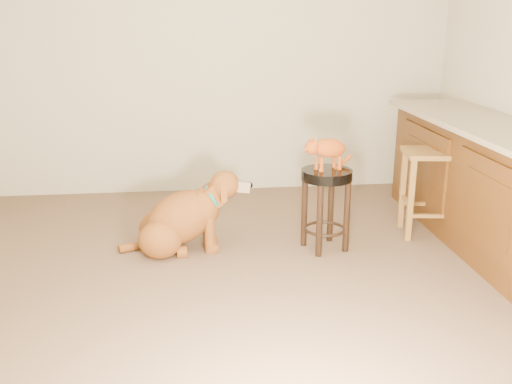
{
  "coord_description": "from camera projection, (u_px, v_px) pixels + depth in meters",
  "views": [
    {
      "loc": [
        -0.26,
        -3.56,
        1.69
      ],
      "look_at": [
        0.19,
        0.42,
        0.45
      ],
      "focal_mm": 40.0,
      "sensor_mm": 36.0,
      "label": 1
    }
  ],
  "objects": [
    {
      "name": "floor",
      "position": [
        236.0,
        273.0,
        3.91
      ],
      "size": [
        4.5,
        4.0,
        0.01
      ],
      "primitive_type": "cube",
      "color": "brown",
      "rests_on": "ground"
    },
    {
      "name": "room_shell",
      "position": [
        233.0,
        18.0,
        3.41
      ],
      "size": [
        4.54,
        4.04,
        2.62
      ],
      "color": "#BDB698",
      "rests_on": "ground"
    },
    {
      "name": "cabinet_run",
      "position": [
        490.0,
        190.0,
        4.27
      ],
      "size": [
        0.7,
        2.56,
        0.94
      ],
      "color": "#512E0E",
      "rests_on": "ground"
    },
    {
      "name": "padded_stool",
      "position": [
        326.0,
        193.0,
        4.21
      ],
      "size": [
        0.4,
        0.4,
        0.62
      ],
      "rotation": [
        0.0,
        0.0,
        0.3
      ],
      "color": "black",
      "rests_on": "ground"
    },
    {
      "name": "wood_stool",
      "position": [
        426.0,
        191.0,
        4.52
      ],
      "size": [
        0.42,
        0.42,
        0.69
      ],
      "rotation": [
        0.0,
        0.0,
        -0.15
      ],
      "color": "brown",
      "rests_on": "ground"
    },
    {
      "name": "golden_retriever",
      "position": [
        182.0,
        220.0,
        4.24
      ],
      "size": [
        1.02,
        0.51,
        0.64
      ],
      "rotation": [
        0.0,
        0.0,
        0.04
      ],
      "color": "brown",
      "rests_on": "ground"
    },
    {
      "name": "tabby_kitten",
      "position": [
        326.0,
        149.0,
        4.1
      ],
      "size": [
        0.41,
        0.26,
        0.28
      ],
      "rotation": [
        0.0,
        0.0,
        0.3
      ],
      "color": "#923C0E",
      "rests_on": "padded_stool"
    }
  ]
}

